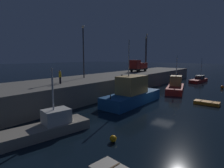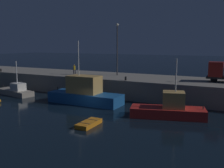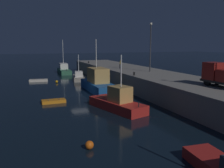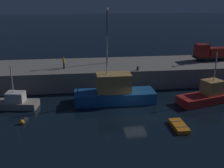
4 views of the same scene
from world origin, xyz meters
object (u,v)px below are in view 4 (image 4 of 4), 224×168
Objects in this scene: fishing_boat_orange at (10,102)px; bollard_west at (138,68)px; fishing_trawler_green at (209,95)px; mooring_buoy_mid at (22,122)px; utility_truck at (210,52)px; dockworker at (64,62)px; rowboat_white_mid at (179,126)px; fishing_trawler_red at (114,92)px; lamp_post_west at (107,32)px.

bollard_west is at bearing 15.69° from fishing_boat_orange.
fishing_trawler_green is 16.08× the size of mooring_buoy_mid.
utility_truck reaches higher than dockworker.
fishing_boat_orange is at bearing 157.09° from rowboat_white_mid.
utility_truck reaches higher than bollard_west.
fishing_trawler_red reaches higher than utility_truck.
bollard_west is at bearing 33.71° from mooring_buoy_mid.
lamp_post_west is 8.06m from dockworker.
fishing_boat_orange is 2.46× the size of rowboat_white_mid.
fishing_trawler_red is at bearing -130.86° from bollard_west.
fishing_trawler_red is 3.34× the size of rowboat_white_mid.
utility_truck is at bearing 64.87° from fishing_trawler_green.
fishing_trawler_red is at bearing -46.28° from dockworker.
rowboat_white_mid is 0.52× the size of utility_truck.
fishing_trawler_red is 11.82m from fishing_trawler_green.
mooring_buoy_mid is 0.09× the size of utility_truck.
dockworker is at bearing 167.93° from bollard_west.
rowboat_white_mid is at bearing -10.00° from mooring_buoy_mid.
rowboat_white_mid is 5.86× the size of mooring_buoy_mid.
fishing_trawler_green is 4.79× the size of dockworker.
fishing_trawler_red is 19.19m from utility_truck.
rowboat_white_mid is at bearing -123.13° from utility_truck.
mooring_buoy_mid is at bearing -152.46° from utility_truck.
lamp_post_west is (12.84, 9.56, 6.95)m from fishing_boat_orange.
fishing_trawler_green reaches higher than utility_truck.
utility_truck is at bearing 56.87° from rowboat_white_mid.
fishing_boat_orange reaches higher than rowboat_white_mid.
mooring_buoy_mid is 0.06× the size of lamp_post_west.
bollard_west is (14.32, 9.56, 2.78)m from mooring_buoy_mid.
bollard_west is at bearing 142.50° from fishing_trawler_green.
dockworker is at bearing 155.63° from fishing_trawler_green.
bollard_west is (3.74, -4.91, -4.55)m from lamp_post_west.
fishing_trawler_red reaches higher than mooring_buoy_mid.
fishing_boat_orange reaches higher than bollard_west.
utility_truck is 23.21m from dockworker.
fishing_trawler_red is 19.55× the size of mooring_buoy_mid.
rowboat_white_mid is 1.74× the size of dockworker.
rowboat_white_mid is (5.61, -7.90, -1.13)m from fishing_trawler_red.
fishing_trawler_red is 1.75× the size of utility_truck.
bollard_west is (-7.83, 6.01, 2.12)m from fishing_trawler_green.
fishing_trawler_green is 15.34× the size of bollard_west.
fishing_boat_orange is 17.45m from lamp_post_west.
utility_truck is (29.38, 9.24, 3.45)m from fishing_boat_orange.
fishing_boat_orange is 19.87m from rowboat_white_mid.
dockworker is (-6.55, -2.71, -3.83)m from lamp_post_west.
mooring_buoy_mid is 30.83m from utility_truck.
mooring_buoy_mid is 12.91m from dockworker.
fishing_trawler_green is at bearing -7.38° from fishing_trawler_red.
mooring_buoy_mid is 0.30× the size of dockworker.
rowboat_white_mid is at bearing -133.76° from fishing_trawler_green.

